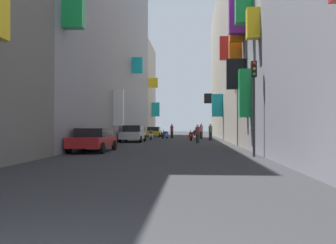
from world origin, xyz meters
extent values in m
plane|color=#2D2D30|center=(0.00, 30.00, 0.00)|extent=(140.00, 140.00, 0.00)
cube|color=gray|center=(-8.00, 31.53, 10.91)|extent=(6.00, 35.28, 21.82)
cube|color=white|center=(-4.57, 26.50, 3.03)|extent=(0.86, 0.36, 3.02)
cube|color=green|center=(-4.46, 15.02, 7.56)|extent=(1.08, 0.60, 2.12)
cube|color=#19B2BF|center=(-4.42, 35.53, 8.22)|extent=(1.15, 0.46, 1.73)
cube|color=#B2A899|center=(-8.00, 54.59, 7.43)|extent=(6.00, 10.82, 14.86)
cube|color=yellow|center=(-4.32, 50.41, 8.14)|extent=(1.37, 0.35, 1.49)
cube|color=#19B2BF|center=(-4.36, 54.16, 4.23)|extent=(1.28, 0.62, 2.27)
cube|color=green|center=(4.52, 17.06, 8.40)|extent=(0.95, 0.61, 2.47)
cube|color=yellow|center=(4.68, 15.16, 6.59)|extent=(0.63, 0.56, 1.52)
cube|color=green|center=(4.66, 17.66, 3.33)|extent=(0.69, 0.58, 2.75)
cube|color=orange|center=(4.60, 21.85, 7.14)|extent=(0.80, 0.64, 2.21)
cube|color=black|center=(4.40, 19.50, 4.71)|extent=(1.20, 0.44, 1.88)
cube|color=purple|center=(4.49, 19.83, 8.85)|extent=(1.03, 0.63, 3.04)
cube|color=orange|center=(4.56, 20.62, 8.02)|extent=(0.88, 0.53, 1.98)
cube|color=#9E9384|center=(8.00, 42.02, 9.70)|extent=(6.00, 35.97, 19.41)
cube|color=#19B2BF|center=(4.40, 36.00, 3.76)|extent=(1.21, 0.60, 2.47)
cube|color=black|center=(4.33, 57.40, 6.25)|extent=(1.34, 0.46, 1.69)
cube|color=red|center=(4.41, 25.41, 7.67)|extent=(1.18, 0.56, 1.83)
cube|color=#B7B7BC|center=(-3.86, 29.55, 0.63)|extent=(1.84, 4.23, 0.65)
cube|color=black|center=(-3.86, 29.76, 1.25)|extent=(1.62, 2.37, 0.59)
cylinder|color=black|center=(-2.94, 28.15, 0.30)|extent=(0.18, 0.60, 0.60)
cylinder|color=black|center=(-4.78, 28.15, 0.30)|extent=(0.18, 0.60, 0.60)
cylinder|color=black|center=(-2.94, 30.94, 0.30)|extent=(0.18, 0.60, 0.60)
cylinder|color=black|center=(-4.78, 30.94, 0.30)|extent=(0.18, 0.60, 0.60)
cube|color=#B21E1E|center=(-3.98, 16.94, 0.58)|extent=(1.80, 4.25, 0.55)
cube|color=black|center=(-3.98, 17.15, 1.09)|extent=(1.59, 2.38, 0.48)
cylinder|color=black|center=(-3.08, 15.54, 0.30)|extent=(0.18, 0.60, 0.60)
cylinder|color=black|center=(-4.88, 15.54, 0.30)|extent=(0.18, 0.60, 0.60)
cylinder|color=black|center=(-3.08, 18.34, 0.30)|extent=(0.18, 0.60, 0.60)
cylinder|color=black|center=(-4.88, 18.34, 0.30)|extent=(0.18, 0.60, 0.60)
cube|color=gold|center=(-3.63, 44.89, 0.58)|extent=(1.80, 3.99, 0.55)
cube|color=black|center=(-3.63, 45.09, 1.12)|extent=(1.58, 2.24, 0.54)
cylinder|color=black|center=(-2.74, 43.57, 0.30)|extent=(0.18, 0.60, 0.60)
cylinder|color=black|center=(-4.53, 43.57, 0.30)|extent=(0.18, 0.60, 0.60)
cylinder|color=black|center=(-2.74, 46.21, 0.30)|extent=(0.18, 0.60, 0.60)
cylinder|color=black|center=(-4.53, 46.21, 0.30)|extent=(0.18, 0.60, 0.60)
cube|color=#2D4CAD|center=(-1.58, 38.37, 0.46)|extent=(0.73, 1.16, 0.45)
cube|color=black|center=(-1.52, 38.56, 0.77)|extent=(0.47, 0.63, 0.16)
cylinder|color=#4C4C51|center=(-1.73, 37.86, 0.79)|extent=(0.14, 0.28, 0.68)
cylinder|color=black|center=(-1.77, 37.73, 0.24)|extent=(0.24, 0.49, 0.48)
cylinder|color=black|center=(-1.38, 39.01, 0.24)|extent=(0.24, 0.49, 0.48)
cube|color=red|center=(1.50, 32.92, 0.46)|extent=(0.50, 1.13, 0.45)
cube|color=black|center=(1.51, 32.71, 0.77)|extent=(0.35, 0.58, 0.16)
cylinder|color=#4C4C51|center=(1.47, 33.47, 0.79)|extent=(0.07, 0.28, 0.68)
cylinder|color=black|center=(1.47, 33.61, 0.24)|extent=(0.13, 0.48, 0.48)
cylinder|color=black|center=(1.54, 32.23, 0.24)|extent=(0.13, 0.48, 0.48)
cube|color=silver|center=(-2.86, 35.12, 0.46)|extent=(0.62, 1.21, 0.45)
cube|color=black|center=(-2.83, 34.90, 0.77)|extent=(0.40, 0.60, 0.16)
cylinder|color=#4C4C51|center=(-2.95, 35.68, 0.79)|extent=(0.10, 0.28, 0.68)
cylinder|color=black|center=(-2.98, 35.83, 0.24)|extent=(0.17, 0.49, 0.48)
cylinder|color=black|center=(-2.75, 34.40, 0.24)|extent=(0.17, 0.49, 0.48)
cube|color=black|center=(1.98, 50.24, 0.46)|extent=(0.52, 1.11, 0.45)
cube|color=black|center=(1.97, 50.03, 0.77)|extent=(0.36, 0.58, 0.16)
cylinder|color=#4C4C51|center=(2.03, 50.77, 0.79)|extent=(0.08, 0.28, 0.68)
cylinder|color=black|center=(2.04, 50.91, 0.24)|extent=(0.14, 0.49, 0.48)
cylinder|color=black|center=(1.93, 49.56, 0.24)|extent=(0.14, 0.49, 0.48)
cylinder|color=#262626|center=(3.49, 33.10, 0.41)|extent=(0.45, 0.45, 0.83)
cylinder|color=#4C724C|center=(3.49, 33.10, 1.16)|extent=(0.54, 0.54, 0.66)
sphere|color=tan|center=(3.49, 33.10, 1.60)|extent=(0.22, 0.22, 0.22)
cylinder|color=#282828|center=(2.68, 37.87, 0.43)|extent=(0.44, 0.44, 0.85)
cylinder|color=pink|center=(2.68, 37.87, 1.19)|extent=(0.52, 0.52, 0.68)
sphere|color=tan|center=(2.68, 37.87, 1.64)|extent=(0.23, 0.23, 0.23)
cylinder|color=#2F2F2F|center=(2.68, 40.16, 0.39)|extent=(0.44, 0.44, 0.79)
cylinder|color=#B2AD9E|center=(2.68, 40.16, 1.10)|extent=(0.53, 0.53, 0.62)
sphere|color=tan|center=(2.68, 40.16, 1.52)|extent=(0.21, 0.21, 0.21)
cylinder|color=#303030|center=(2.10, 27.65, 0.39)|extent=(0.35, 0.35, 0.78)
cylinder|color=maroon|center=(2.10, 27.65, 1.08)|extent=(0.41, 0.41, 0.61)
sphere|color=tan|center=(2.10, 27.65, 1.50)|extent=(0.21, 0.21, 0.21)
cylinder|color=black|center=(-0.86, 40.09, 0.42)|extent=(0.42, 0.42, 0.85)
cylinder|color=maroon|center=(-0.86, 40.09, 1.18)|extent=(0.49, 0.49, 0.67)
sphere|color=tan|center=(-0.86, 40.09, 1.63)|extent=(0.23, 0.23, 0.23)
cylinder|color=#2D2D2D|center=(4.57, 14.30, 1.89)|extent=(0.12, 0.12, 3.79)
cube|color=black|center=(4.57, 14.30, 4.16)|extent=(0.26, 0.26, 0.75)
sphere|color=red|center=(4.57, 14.16, 4.41)|extent=(0.14, 0.14, 0.14)
sphere|color=orange|center=(4.57, 14.16, 4.16)|extent=(0.14, 0.14, 0.14)
sphere|color=green|center=(4.57, 14.16, 3.91)|extent=(0.14, 0.14, 0.14)
camera|label=1|loc=(1.66, -2.42, 1.43)|focal=37.14mm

